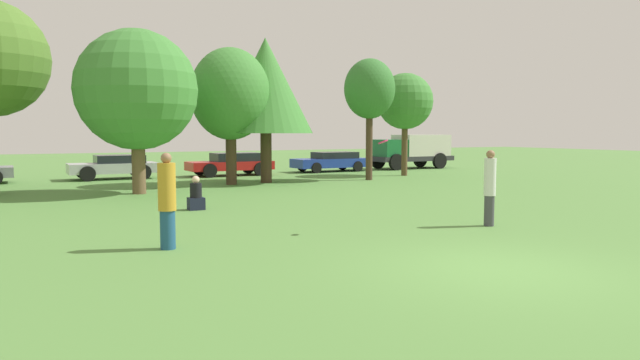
% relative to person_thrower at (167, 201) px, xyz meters
% --- Properties ---
extents(ground_plane, '(120.00, 120.00, 0.00)m').
position_rel_person_thrower_xyz_m(ground_plane, '(4.57, -4.13, -0.95)').
color(ground_plane, '#54843D').
extents(person_thrower, '(0.35, 0.35, 1.89)m').
position_rel_person_thrower_xyz_m(person_thrower, '(0.00, 0.00, 0.00)').
color(person_thrower, navy).
rests_on(person_thrower, ground).
extents(person_catcher, '(0.28, 0.28, 1.85)m').
position_rel_person_thrower_xyz_m(person_catcher, '(7.57, -0.75, -0.00)').
color(person_catcher, '#3F3F47').
rests_on(person_catcher, ground).
extents(frisbee, '(0.25, 0.23, 0.14)m').
position_rel_person_thrower_xyz_m(frisbee, '(4.76, -0.33, 1.11)').
color(frisbee, '#F21E72').
extents(bystander_sitting, '(0.46, 0.39, 1.00)m').
position_rel_person_thrower_xyz_m(bystander_sitting, '(1.92, 5.33, -0.55)').
color(bystander_sitting, '#191E33').
rests_on(bystander_sitting, ground).
extents(tree_2, '(4.42, 4.42, 6.04)m').
position_rel_person_thrower_xyz_m(tree_2, '(1.15, 10.62, 2.86)').
color(tree_2, brown).
rests_on(tree_2, ground).
extents(tree_3, '(3.44, 3.44, 5.92)m').
position_rel_person_thrower_xyz_m(tree_3, '(5.37, 12.65, 2.95)').
color(tree_3, '#473323').
rests_on(tree_3, ground).
extents(tree_4, '(4.26, 4.26, 6.50)m').
position_rel_person_thrower_xyz_m(tree_4, '(7.10, 12.91, 3.39)').
color(tree_4, '#473323').
rests_on(tree_4, ground).
extents(tree_5, '(2.43, 2.43, 5.76)m').
position_rel_person_thrower_xyz_m(tree_5, '(12.03, 12.02, 3.33)').
color(tree_5, '#473323').
rests_on(tree_5, ground).
extents(tree_6, '(2.93, 2.93, 5.37)m').
position_rel_person_thrower_xyz_m(tree_6, '(15.15, 13.53, 2.92)').
color(tree_6, brown).
rests_on(tree_6, ground).
extents(parked_car_silver, '(4.16, 2.08, 1.17)m').
position_rel_person_thrower_xyz_m(parked_car_silver, '(1.19, 18.07, -0.31)').
color(parked_car_silver, '#B2B2B7').
rests_on(parked_car_silver, ground).
extents(parked_car_red, '(4.48, 2.01, 1.20)m').
position_rel_person_thrower_xyz_m(parked_car_red, '(7.00, 17.64, -0.30)').
color(parked_car_red, red).
rests_on(parked_car_red, ground).
extents(parked_car_blue, '(4.48, 2.01, 1.14)m').
position_rel_person_thrower_xyz_m(parked_car_blue, '(13.15, 18.02, -0.34)').
color(parked_car_blue, '#1E389E').
rests_on(parked_car_blue, ground).
extents(delivery_truck_green, '(5.46, 2.31, 2.13)m').
position_rel_person_thrower_xyz_m(delivery_truck_green, '(19.01, 18.17, 0.26)').
color(delivery_truck_green, '#2D2D33').
rests_on(delivery_truck_green, ground).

